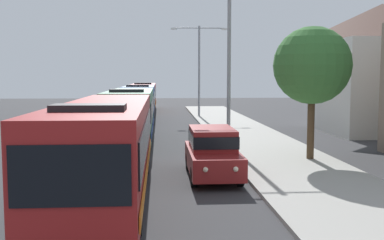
{
  "coord_description": "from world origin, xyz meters",
  "views": [
    {
      "loc": [
        0.39,
        -2.42,
        3.88
      ],
      "look_at": [
        1.86,
        18.41,
        1.9
      ],
      "focal_mm": 43.32,
      "sensor_mm": 36.0,
      "label": 1
    }
  ],
  "objects_px": {
    "streetlamp_mid": "(229,52)",
    "white_suv": "(212,151)",
    "bus_second_in_line": "(131,113)",
    "streetlamp_far": "(199,62)",
    "bus_fourth_in_line": "(144,96)",
    "bus_lead": "(107,145)",
    "bus_middle": "(140,102)",
    "roadside_tree": "(312,66)"
  },
  "relations": [
    {
      "from": "bus_lead",
      "to": "bus_second_in_line",
      "type": "relative_size",
      "value": 1.09
    },
    {
      "from": "white_suv",
      "to": "streetlamp_far",
      "type": "bearing_deg",
      "value": 86.21
    },
    {
      "from": "roadside_tree",
      "to": "bus_fourth_in_line",
      "type": "bearing_deg",
      "value": 105.12
    },
    {
      "from": "streetlamp_mid",
      "to": "white_suv",
      "type": "bearing_deg",
      "value": -103.4
    },
    {
      "from": "roadside_tree",
      "to": "streetlamp_far",
      "type": "bearing_deg",
      "value": 97.77
    },
    {
      "from": "bus_fourth_in_line",
      "to": "roadside_tree",
      "type": "xyz_separation_m",
      "value": [
        8.5,
        -31.48,
        2.65
      ]
    },
    {
      "from": "bus_fourth_in_line",
      "to": "streetlamp_mid",
      "type": "bearing_deg",
      "value": -78.78
    },
    {
      "from": "streetlamp_mid",
      "to": "roadside_tree",
      "type": "distance_m",
      "value": 5.34
    },
    {
      "from": "bus_fourth_in_line",
      "to": "streetlamp_far",
      "type": "bearing_deg",
      "value": -58.24
    },
    {
      "from": "bus_second_in_line",
      "to": "bus_middle",
      "type": "height_order",
      "value": "same"
    },
    {
      "from": "bus_lead",
      "to": "streetlamp_mid",
      "type": "bearing_deg",
      "value": 61.06
    },
    {
      "from": "white_suv",
      "to": "roadside_tree",
      "type": "height_order",
      "value": "roadside_tree"
    },
    {
      "from": "bus_fourth_in_line",
      "to": "streetlamp_far",
      "type": "height_order",
      "value": "streetlamp_far"
    },
    {
      "from": "streetlamp_far",
      "to": "bus_fourth_in_line",
      "type": "bearing_deg",
      "value": 121.76
    },
    {
      "from": "streetlamp_far",
      "to": "bus_middle",
      "type": "bearing_deg",
      "value": -148.24
    },
    {
      "from": "bus_fourth_in_line",
      "to": "streetlamp_mid",
      "type": "height_order",
      "value": "streetlamp_mid"
    },
    {
      "from": "bus_middle",
      "to": "roadside_tree",
      "type": "bearing_deg",
      "value": -66.35
    },
    {
      "from": "streetlamp_mid",
      "to": "streetlamp_far",
      "type": "xyz_separation_m",
      "value": [
        0.0,
        18.5,
        0.04
      ]
    },
    {
      "from": "streetlamp_far",
      "to": "roadside_tree",
      "type": "distance_m",
      "value": 22.99
    },
    {
      "from": "streetlamp_far",
      "to": "roadside_tree",
      "type": "relative_size",
      "value": 1.41
    },
    {
      "from": "bus_middle",
      "to": "white_suv",
      "type": "bearing_deg",
      "value": -80.58
    },
    {
      "from": "bus_second_in_line",
      "to": "white_suv",
      "type": "xyz_separation_m",
      "value": [
        3.7,
        -10.15,
        -0.66
      ]
    },
    {
      "from": "bus_middle",
      "to": "bus_second_in_line",
      "type": "bearing_deg",
      "value": -90.0
    },
    {
      "from": "white_suv",
      "to": "bus_fourth_in_line",
      "type": "bearing_deg",
      "value": 96.14
    },
    {
      "from": "bus_fourth_in_line",
      "to": "roadside_tree",
      "type": "relative_size",
      "value": 1.94
    },
    {
      "from": "bus_lead",
      "to": "streetlamp_far",
      "type": "relative_size",
      "value": 1.47
    },
    {
      "from": "white_suv",
      "to": "streetlamp_mid",
      "type": "bearing_deg",
      "value": 76.6
    },
    {
      "from": "bus_middle",
      "to": "white_suv",
      "type": "relative_size",
      "value": 2.22
    },
    {
      "from": "bus_lead",
      "to": "streetlamp_mid",
      "type": "xyz_separation_m",
      "value": [
        5.4,
        9.76,
        3.48
      ]
    },
    {
      "from": "bus_second_in_line",
      "to": "bus_middle",
      "type": "distance_m",
      "value": 12.14
    },
    {
      "from": "bus_fourth_in_line",
      "to": "white_suv",
      "type": "height_order",
      "value": "bus_fourth_in_line"
    },
    {
      "from": "white_suv",
      "to": "roadside_tree",
      "type": "distance_m",
      "value": 6.51
    },
    {
      "from": "bus_fourth_in_line",
      "to": "bus_lead",
      "type": "bearing_deg",
      "value": -90.0
    },
    {
      "from": "streetlamp_mid",
      "to": "roadside_tree",
      "type": "relative_size",
      "value": 1.39
    },
    {
      "from": "bus_middle",
      "to": "bus_lead",
      "type": "bearing_deg",
      "value": -90.0
    },
    {
      "from": "bus_lead",
      "to": "bus_middle",
      "type": "bearing_deg",
      "value": 90.0
    },
    {
      "from": "bus_lead",
      "to": "bus_second_in_line",
      "type": "bearing_deg",
      "value": 90.0
    },
    {
      "from": "bus_second_in_line",
      "to": "streetlamp_far",
      "type": "bearing_deg",
      "value": 70.78
    },
    {
      "from": "bus_second_in_line",
      "to": "white_suv",
      "type": "height_order",
      "value": "bus_second_in_line"
    },
    {
      "from": "streetlamp_far",
      "to": "roadside_tree",
      "type": "height_order",
      "value": "streetlamp_far"
    },
    {
      "from": "bus_lead",
      "to": "white_suv",
      "type": "relative_size",
      "value": 2.53
    },
    {
      "from": "bus_second_in_line",
      "to": "streetlamp_mid",
      "type": "bearing_deg",
      "value": -29.15
    }
  ]
}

